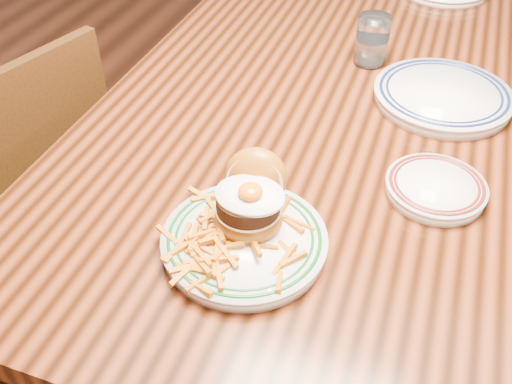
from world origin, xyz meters
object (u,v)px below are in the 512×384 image
(chair_left, at_px, (32,186))
(table, at_px, (318,119))
(main_plate, at_px, (246,226))
(side_plate, at_px, (436,187))

(chair_left, bearing_deg, table, 33.36)
(main_plate, height_order, side_plate, main_plate)
(main_plate, bearing_deg, chair_left, 150.00)
(side_plate, bearing_deg, main_plate, -127.80)
(table, xyz_separation_m, side_plate, (0.27, -0.28, 0.10))
(table, distance_m, main_plate, 0.51)
(chair_left, height_order, side_plate, chair_left)
(chair_left, bearing_deg, side_plate, 11.79)
(chair_left, relative_size, main_plate, 3.11)
(table, height_order, chair_left, chair_left)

